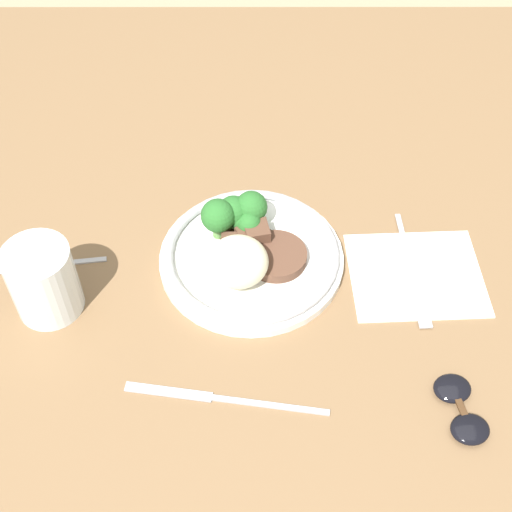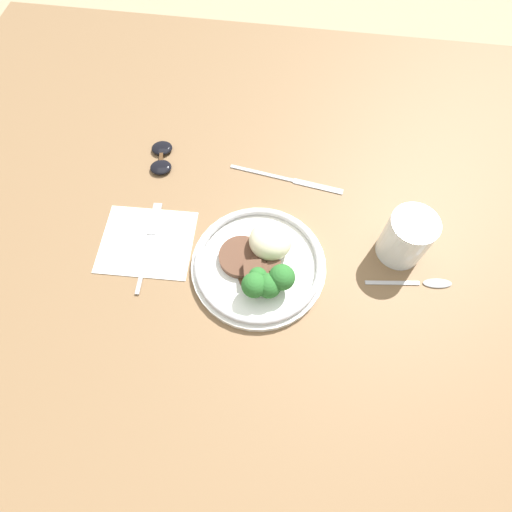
{
  "view_description": "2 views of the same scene",
  "coord_description": "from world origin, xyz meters",
  "px_view_note": "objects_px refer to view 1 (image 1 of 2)",
  "views": [
    {
      "loc": [
        0.04,
        0.55,
        0.75
      ],
      "look_at": [
        0.04,
        -0.02,
        0.07
      ],
      "focal_mm": 50.0,
      "sensor_mm": 36.0,
      "label": 1
    },
    {
      "loc": [
        0.08,
        -0.33,
        0.68
      ],
      "look_at": [
        0.04,
        -0.03,
        0.08
      ],
      "focal_mm": 28.0,
      "sensor_mm": 36.0,
      "label": 2
    }
  ],
  "objects_px": {
    "juice_glass": "(44,283)",
    "knife": "(218,398)",
    "sunglasses": "(461,408)",
    "fork": "(414,279)",
    "spoon": "(23,267)",
    "plate": "(248,250)"
  },
  "relations": [
    {
      "from": "fork",
      "to": "sunglasses",
      "type": "xyz_separation_m",
      "value": [
        -0.02,
        0.18,
        0.0
      ]
    },
    {
      "from": "spoon",
      "to": "juice_glass",
      "type": "bearing_deg",
      "value": 121.46
    },
    {
      "from": "juice_glass",
      "to": "sunglasses",
      "type": "distance_m",
      "value": 0.5
    },
    {
      "from": "spoon",
      "to": "plate",
      "type": "bearing_deg",
      "value": 174.84
    },
    {
      "from": "juice_glass",
      "to": "sunglasses",
      "type": "height_order",
      "value": "juice_glass"
    },
    {
      "from": "spoon",
      "to": "sunglasses",
      "type": "relative_size",
      "value": 1.59
    },
    {
      "from": "sunglasses",
      "to": "knife",
      "type": "bearing_deg",
      "value": -14.98
    },
    {
      "from": "knife",
      "to": "spoon",
      "type": "bearing_deg",
      "value": -28.1
    },
    {
      "from": "fork",
      "to": "sunglasses",
      "type": "relative_size",
      "value": 1.98
    },
    {
      "from": "juice_glass",
      "to": "sunglasses",
      "type": "xyz_separation_m",
      "value": [
        -0.47,
        0.14,
        -0.04
      ]
    },
    {
      "from": "juice_glass",
      "to": "knife",
      "type": "distance_m",
      "value": 0.25
    },
    {
      "from": "knife",
      "to": "sunglasses",
      "type": "distance_m",
      "value": 0.27
    },
    {
      "from": "knife",
      "to": "sunglasses",
      "type": "relative_size",
      "value": 2.43
    },
    {
      "from": "juice_glass",
      "to": "plate",
      "type": "bearing_deg",
      "value": -163.85
    },
    {
      "from": "fork",
      "to": "knife",
      "type": "relative_size",
      "value": 0.82
    },
    {
      "from": "juice_glass",
      "to": "spoon",
      "type": "height_order",
      "value": "juice_glass"
    },
    {
      "from": "plate",
      "to": "sunglasses",
      "type": "xyz_separation_m",
      "value": [
        -0.23,
        0.21,
        -0.02
      ]
    },
    {
      "from": "juice_glass",
      "to": "knife",
      "type": "xyz_separation_m",
      "value": [
        -0.21,
        0.13,
        -0.04
      ]
    },
    {
      "from": "fork",
      "to": "spoon",
      "type": "xyz_separation_m",
      "value": [
        0.5,
        -0.02,
        -0.0
      ]
    },
    {
      "from": "fork",
      "to": "sunglasses",
      "type": "distance_m",
      "value": 0.18
    },
    {
      "from": "plate",
      "to": "knife",
      "type": "height_order",
      "value": "plate"
    },
    {
      "from": "plate",
      "to": "fork",
      "type": "xyz_separation_m",
      "value": [
        -0.21,
        0.03,
        -0.02
      ]
    }
  ]
}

